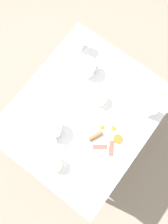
{
  "coord_description": "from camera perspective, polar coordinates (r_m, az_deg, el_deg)",
  "views": [
    {
      "loc": [
        -0.18,
        0.23,
        2.16
      ],
      "look_at": [
        0.0,
        0.0,
        0.8
      ],
      "focal_mm": 35.0,
      "sensor_mm": 36.0,
      "label": 1
    }
  ],
  "objects": [
    {
      "name": "ground_plane",
      "position": [
        2.18,
        0.0,
        -4.4
      ],
      "size": [
        8.0,
        8.0,
        0.0
      ],
      "primitive_type": "plane",
      "color": "gray"
    },
    {
      "name": "teacup_with_saucer_right",
      "position": [
        1.36,
        -7.56,
        -13.46
      ],
      "size": [
        0.13,
        0.14,
        0.06
      ],
      "color": "white",
      "rests_on": "table"
    },
    {
      "name": "teapot_near",
      "position": [
        1.36,
        -8.29,
        -4.46
      ],
      "size": [
        0.18,
        0.12,
        0.12
      ],
      "rotation": [
        0.0,
        0.0,
        5.73
      ],
      "color": "white",
      "rests_on": "table"
    },
    {
      "name": "spoon_for_tea",
      "position": [
        1.46,
        -8.82,
        5.0
      ],
      "size": [
        0.16,
        0.08,
        0.0
      ],
      "rotation": [
        0.0,
        0.0,
        1.96
      ],
      "color": "silver",
      "rests_on": "table"
    },
    {
      "name": "knife_by_plate",
      "position": [
        1.39,
        2.11,
        -17.02
      ],
      "size": [
        0.21,
        0.05,
        0.0
      ],
      "rotation": [
        0.0,
        0.0,
        1.41
      ],
      "color": "silver",
      "rests_on": "table"
    },
    {
      "name": "breakfast_plate",
      "position": [
        1.39,
        5.77,
        -6.55
      ],
      "size": [
        0.27,
        0.27,
        0.04
      ],
      "color": "white",
      "rests_on": "table"
    },
    {
      "name": "table",
      "position": [
        1.5,
        0.0,
        -0.86
      ],
      "size": [
        0.85,
        1.0,
        0.78
      ],
      "color": "silver",
      "rests_on": "ground_plane"
    },
    {
      "name": "teacup_with_saucer_left",
      "position": [
        1.41,
        3.98,
        3.26
      ],
      "size": [
        0.13,
        0.13,
        0.06
      ],
      "color": "white",
      "rests_on": "table"
    },
    {
      "name": "fork_spare",
      "position": [
        1.51,
        9.33,
        10.32
      ],
      "size": [
        0.17,
        0.02,
        0.0
      ],
      "rotation": [
        0.0,
        0.0,
        1.51
      ],
      "color": "silver",
      "rests_on": "table"
    },
    {
      "name": "water_glass_short",
      "position": [
        1.42,
        16.84,
        0.42
      ],
      "size": [
        0.07,
        0.07,
        0.11
      ],
      "color": "white",
      "rests_on": "table"
    },
    {
      "name": "fork_by_plate",
      "position": [
        1.47,
        -17.9,
        -2.75
      ],
      "size": [
        0.04,
        0.17,
        0.0
      ],
      "rotation": [
        0.0,
        0.0,
        3.29
      ],
      "color": "silver",
      "rests_on": "table"
    },
    {
      "name": "teapot_far",
      "position": [
        1.46,
        0.61,
        11.59
      ],
      "size": [
        0.19,
        0.12,
        0.12
      ],
      "rotation": [
        0.0,
        0.0,
        3.63
      ],
      "color": "white",
      "rests_on": "table"
    },
    {
      "name": "water_glass_tall",
      "position": [
        1.52,
        -1.37,
        17.73
      ],
      "size": [
        0.07,
        0.07,
        0.14
      ],
      "color": "white",
      "rests_on": "table"
    }
  ]
}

